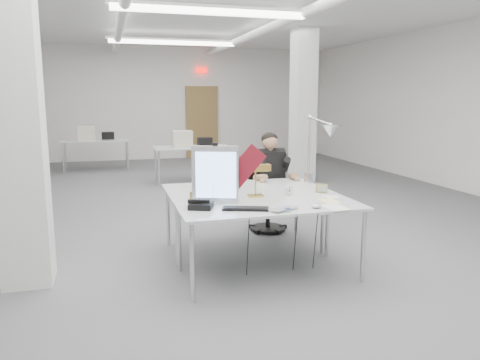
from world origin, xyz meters
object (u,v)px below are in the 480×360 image
object	(u,v)px
desk_main	(269,205)
monitor	(215,175)
bankers_lamp	(255,183)
office_chair	(268,189)
seated_person	(270,166)
architect_lamp	(318,148)
laptop	(287,210)
desk_phone	(201,206)
beige_monitor	(221,173)

from	to	relation	value
desk_main	monitor	size ratio (longest dim) A/B	3.15
monitor	bankers_lamp	xyz separation A→B (m)	(0.48, 0.18, -0.14)
office_chair	seated_person	world-z (taller)	seated_person
desk_main	seated_person	xyz separation A→B (m)	(0.54, 1.52, 0.16)
desk_main	office_chair	bearing A→B (deg)	71.02
seated_person	office_chair	bearing A→B (deg)	84.07
desk_main	office_chair	world-z (taller)	office_chair
monitor	architect_lamp	size ratio (longest dim) A/B	0.63
laptop	desk_phone	distance (m)	0.81
monitor	architect_lamp	bearing A→B (deg)	41.70
bankers_lamp	desk_phone	bearing A→B (deg)	-146.61
monitor	desk_phone	world-z (taller)	monitor
architect_lamp	office_chair	bearing A→B (deg)	89.71
laptop	desk_phone	size ratio (longest dim) A/B	1.41
architect_lamp	beige_monitor	bearing A→B (deg)	148.30
seated_person	laptop	bearing A→B (deg)	-110.26
laptop	beige_monitor	xyz separation A→B (m)	(-0.32, 1.26, 0.17)
seated_person	monitor	distance (m)	1.70
monitor	laptop	distance (m)	0.81
seated_person	desk_phone	size ratio (longest dim) A/B	4.07
office_chair	architect_lamp	world-z (taller)	architect_lamp
bankers_lamp	office_chair	bearing A→B (deg)	68.50
monitor	office_chair	bearing A→B (deg)	73.40
beige_monitor	architect_lamp	size ratio (longest dim) A/B	0.42
beige_monitor	architect_lamp	world-z (taller)	architect_lamp
bankers_lamp	beige_monitor	distance (m)	0.61
bankers_lamp	architect_lamp	distance (m)	0.99
beige_monitor	desk_main	bearing A→B (deg)	-55.76
desk_phone	desk_main	bearing A→B (deg)	23.21
desk_main	desk_phone	size ratio (longest dim) A/B	8.33
seated_person	beige_monitor	distance (m)	0.98
bankers_lamp	seated_person	bearing A→B (deg)	67.55
office_chair	bankers_lamp	world-z (taller)	office_chair
architect_lamp	desk_phone	bearing A→B (deg)	-175.04
monitor	bankers_lamp	size ratio (longest dim) A/B	1.91
office_chair	desk_main	bearing A→B (deg)	-114.91
monitor	bankers_lamp	distance (m)	0.53
desk_main	bankers_lamp	xyz separation A→B (m)	(-0.02, 0.37, 0.16)
seated_person	laptop	xyz separation A→B (m)	(-0.47, -1.84, -0.13)
office_chair	beige_monitor	xyz separation A→B (m)	(-0.79, -0.63, 0.35)
office_chair	bankers_lamp	size ratio (longest dim) A/B	3.88
desk_main	laptop	bearing A→B (deg)	-78.30
seated_person	monitor	bearing A→B (deg)	-133.78
office_chair	laptop	bearing A→B (deg)	-109.89
office_chair	architect_lamp	bearing A→B (deg)	-75.90
monitor	beige_monitor	world-z (taller)	monitor
bankers_lamp	desk_phone	xyz separation A→B (m)	(-0.66, -0.38, -0.12)
office_chair	monitor	distance (m)	1.79
bankers_lamp	architect_lamp	bearing A→B (deg)	25.17
seated_person	architect_lamp	distance (m)	0.92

